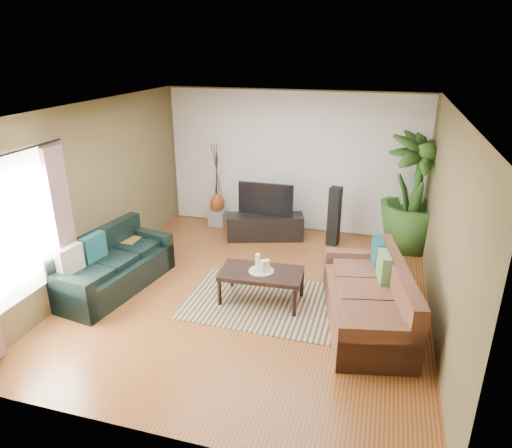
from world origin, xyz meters
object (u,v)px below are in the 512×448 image
(potted_plant, at_px, (415,193))
(pedestal, at_px, (218,218))
(coffee_table, at_px, (261,286))
(tv_stand, at_px, (265,227))
(speaker_right, at_px, (334,216))
(sofa_left, at_px, (113,262))
(side_table, at_px, (128,252))
(sofa_right, at_px, (367,294))
(television, at_px, (266,199))
(vase, at_px, (217,203))
(speaker_left, at_px, (252,208))

(potted_plant, height_order, pedestal, potted_plant)
(coffee_table, distance_m, potted_plant, 3.36)
(tv_stand, relative_size, speaker_right, 1.30)
(sofa_left, bearing_deg, speaker_right, -40.37)
(potted_plant, xyz_separation_m, side_table, (-4.50, -2.04, -0.78))
(sofa_right, bearing_deg, sofa_left, -100.46)
(television, bearing_deg, pedestal, 160.34)
(potted_plant, bearing_deg, vase, 178.25)
(tv_stand, bearing_deg, television, 72.87)
(sofa_right, distance_m, vase, 4.17)
(vase, relative_size, side_table, 0.78)
(coffee_table, distance_m, tv_stand, 2.27)
(sofa_right, bearing_deg, speaker_left, -150.81)
(sofa_left, bearing_deg, vase, -2.48)
(sofa_left, height_order, pedestal, sofa_left)
(tv_stand, relative_size, television, 1.36)
(speaker_left, distance_m, speaker_right, 1.65)
(sofa_left, height_order, speaker_left, speaker_left)
(pedestal, bearing_deg, speaker_left, -5.41)
(sofa_left, distance_m, coffee_table, 2.25)
(speaker_left, distance_m, vase, 0.76)
(television, height_order, side_table, television)
(television, height_order, speaker_left, television)
(coffee_table, relative_size, potted_plant, 0.55)
(sofa_right, bearing_deg, side_table, -110.91)
(speaker_left, bearing_deg, sofa_left, -107.26)
(tv_stand, relative_size, speaker_left, 1.52)
(speaker_right, height_order, pedestal, speaker_right)
(sofa_left, height_order, tv_stand, sofa_left)
(speaker_right, relative_size, side_table, 2.11)
(speaker_left, relative_size, side_table, 1.80)
(television, bearing_deg, speaker_right, 2.98)
(speaker_right, bearing_deg, side_table, -139.26)
(speaker_left, bearing_deg, vase, -177.00)
(sofa_left, relative_size, potted_plant, 0.93)
(pedestal, bearing_deg, side_table, -109.97)
(speaker_right, bearing_deg, television, -166.26)
(tv_stand, relative_size, side_table, 2.73)
(coffee_table, bearing_deg, side_table, 165.39)
(tv_stand, height_order, vase, vase)
(speaker_left, distance_m, pedestal, 0.82)
(potted_plant, bearing_deg, coffee_table, -129.60)
(coffee_table, bearing_deg, tv_stand, 99.82)
(coffee_table, xyz_separation_m, vase, (-1.64, 2.63, 0.23))
(speaker_left, bearing_deg, tv_stand, -35.67)
(sofa_left, height_order, coffee_table, sofa_left)
(coffee_table, height_order, potted_plant, potted_plant)
(sofa_right, relative_size, tv_stand, 1.48)
(potted_plant, relative_size, vase, 5.12)
(coffee_table, distance_m, speaker_right, 2.43)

